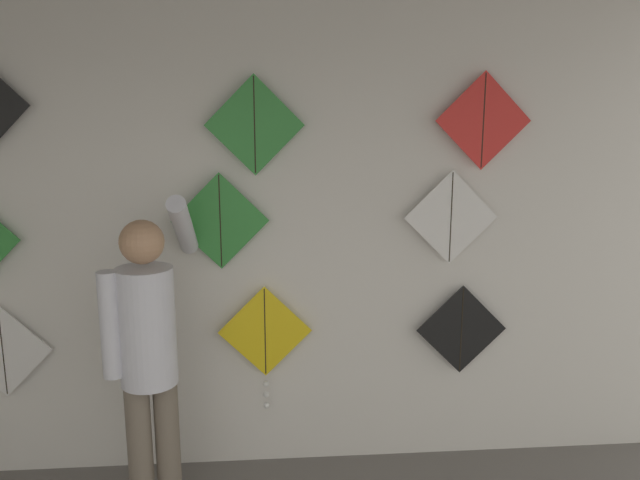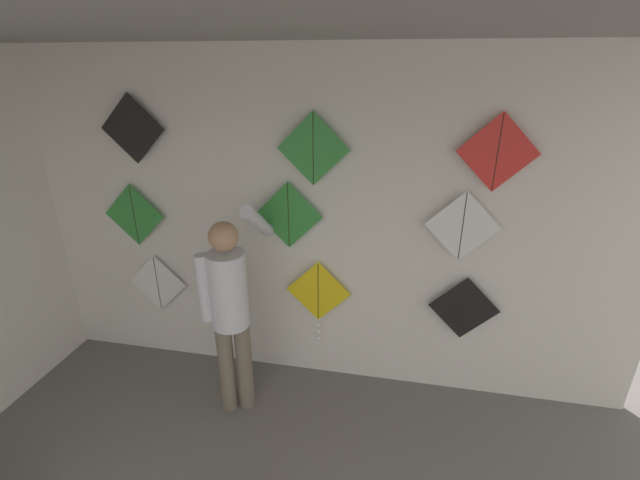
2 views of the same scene
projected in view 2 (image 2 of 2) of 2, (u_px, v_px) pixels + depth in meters
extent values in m
cube|color=silver|center=(302.00, 228.00, 3.51)|extent=(5.42, 0.06, 2.80)
cube|color=gray|center=(184.00, 11.00, 1.47)|extent=(5.42, 4.05, 0.04)
cylinder|color=#726656|center=(227.00, 367.00, 3.43)|extent=(0.13, 0.13, 0.80)
cylinder|color=#726656|center=(244.00, 365.00, 3.44)|extent=(0.13, 0.13, 0.80)
cylinder|color=silver|center=(228.00, 290.00, 3.17)|extent=(0.28, 0.28, 0.60)
sphere|color=tan|center=(223.00, 237.00, 3.00)|extent=(0.22, 0.22, 0.22)
cylinder|color=silver|center=(204.00, 288.00, 3.13)|extent=(0.10, 0.10, 0.53)
cylinder|color=silver|center=(258.00, 222.00, 3.21)|extent=(0.10, 0.49, 0.39)
cube|color=white|center=(158.00, 283.00, 3.91)|extent=(0.55, 0.01, 0.55)
cylinder|color=black|center=(158.00, 283.00, 3.91)|extent=(0.01, 0.01, 0.53)
cube|color=yellow|center=(318.00, 292.00, 3.61)|extent=(0.55, 0.01, 0.55)
cylinder|color=black|center=(318.00, 292.00, 3.61)|extent=(0.01, 0.01, 0.53)
sphere|color=white|center=(318.00, 325.00, 3.73)|extent=(0.04, 0.04, 0.04)
sphere|color=white|center=(318.00, 332.00, 3.75)|extent=(0.04, 0.04, 0.04)
sphere|color=white|center=(318.00, 338.00, 3.78)|extent=(0.04, 0.04, 0.04)
cube|color=black|center=(464.00, 308.00, 3.40)|extent=(0.55, 0.01, 0.55)
cylinder|color=black|center=(464.00, 308.00, 3.40)|extent=(0.01, 0.01, 0.53)
cube|color=#338C38|center=(134.00, 215.00, 3.68)|extent=(0.55, 0.01, 0.55)
cylinder|color=black|center=(134.00, 215.00, 3.68)|extent=(0.01, 0.01, 0.53)
cube|color=#338C38|center=(288.00, 215.00, 3.40)|extent=(0.55, 0.01, 0.55)
cylinder|color=black|center=(288.00, 215.00, 3.39)|extent=(0.01, 0.01, 0.53)
cube|color=white|center=(463.00, 227.00, 3.16)|extent=(0.55, 0.01, 0.55)
cylinder|color=black|center=(463.00, 227.00, 3.15)|extent=(0.01, 0.01, 0.53)
cube|color=black|center=(132.00, 129.00, 3.38)|extent=(0.55, 0.01, 0.55)
cylinder|color=black|center=(132.00, 129.00, 3.37)|extent=(0.01, 0.01, 0.53)
cube|color=#338C38|center=(313.00, 149.00, 3.15)|extent=(0.55, 0.01, 0.55)
cylinder|color=black|center=(313.00, 149.00, 3.15)|extent=(0.01, 0.01, 0.53)
cube|color=red|center=(498.00, 153.00, 2.92)|extent=(0.55, 0.01, 0.55)
cylinder|color=black|center=(498.00, 153.00, 2.91)|extent=(0.01, 0.01, 0.53)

